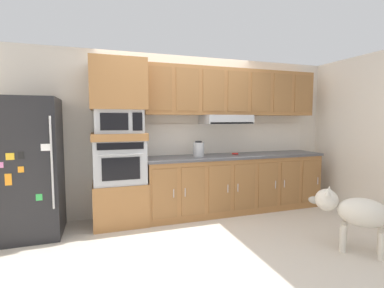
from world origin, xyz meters
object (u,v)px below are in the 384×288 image
(built_in_oven, at_px, (120,161))
(screwdriver, at_px, (235,154))
(microwave, at_px, (119,122))
(refrigerator, at_px, (28,168))
(electric_kettle, at_px, (199,149))
(dog, at_px, (354,211))

(built_in_oven, relative_size, screwdriver, 4.40)
(screwdriver, bearing_deg, microwave, -179.05)
(refrigerator, distance_m, electric_kettle, 2.30)
(refrigerator, bearing_deg, electric_kettle, 0.51)
(built_in_oven, bearing_deg, refrigerator, -176.56)
(microwave, relative_size, dog, 0.79)
(screwdriver, bearing_deg, dog, -70.83)
(built_in_oven, distance_m, dog, 3.00)
(built_in_oven, xyz_separation_m, dog, (2.43, -1.70, -0.44))
(screwdriver, bearing_deg, electric_kettle, -173.30)
(screwdriver, relative_size, electric_kettle, 0.66)
(screwdriver, bearing_deg, refrigerator, -178.10)
(screwdriver, distance_m, dog, 1.89)
(built_in_oven, relative_size, microwave, 1.09)
(built_in_oven, relative_size, electric_kettle, 2.92)
(built_in_oven, distance_m, screwdriver, 1.83)
(screwdriver, height_order, electric_kettle, electric_kettle)
(refrigerator, relative_size, dog, 2.17)
(refrigerator, relative_size, microwave, 2.73)
(built_in_oven, xyz_separation_m, screwdriver, (1.83, 0.03, 0.03))
(microwave, xyz_separation_m, screwdriver, (1.83, 0.03, -0.53))
(microwave, relative_size, screwdriver, 4.05)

